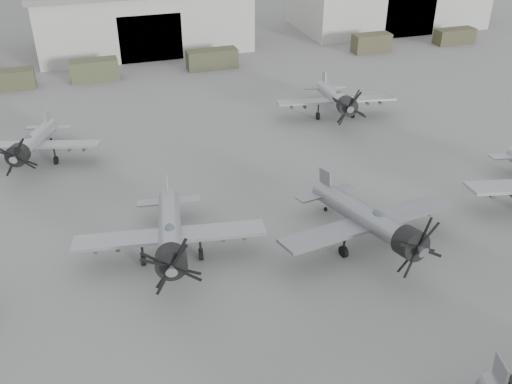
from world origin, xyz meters
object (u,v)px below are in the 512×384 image
(aircraft_mid_1, at_px, (170,234))
(aircraft_mid_2, at_px, (372,221))
(aircraft_far_0, at_px, (32,143))
(aircraft_far_1, at_px, (337,98))

(aircraft_mid_1, bearing_deg, aircraft_mid_2, -2.77)
(aircraft_mid_1, xyz_separation_m, aircraft_mid_2, (13.04, -2.70, 0.06))
(aircraft_mid_1, relative_size, aircraft_far_0, 1.11)
(aircraft_mid_2, height_order, aircraft_far_1, aircraft_mid_2)
(aircraft_mid_2, distance_m, aircraft_far_0, 29.66)
(aircraft_mid_1, distance_m, aircraft_far_1, 27.59)
(aircraft_far_1, bearing_deg, aircraft_far_0, -167.60)
(aircraft_mid_2, bearing_deg, aircraft_mid_1, 160.16)
(aircraft_far_0, relative_size, aircraft_far_1, 0.93)
(aircraft_mid_1, height_order, aircraft_far_1, aircraft_mid_1)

